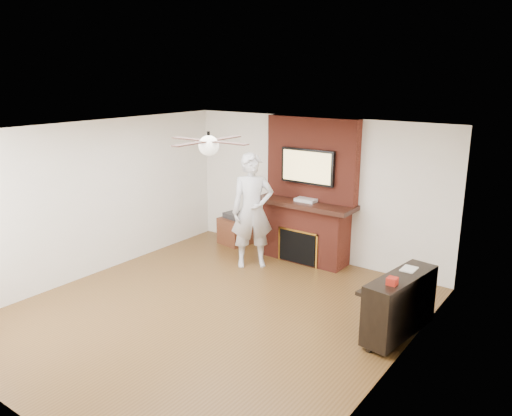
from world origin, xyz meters
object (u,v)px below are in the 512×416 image
Objects in this scene: side_table at (236,229)px; piano at (399,304)px; person at (252,211)px; fireplace at (308,205)px.

side_table is 0.48× the size of piano.
person is at bearing 171.68° from piano.
fireplace reaches higher than person.
piano is (3.85, -1.59, 0.16)m from side_table.
side_table is at bearing -177.52° from fireplace.
side_table is at bearing 165.55° from piano.
piano is at bearing -35.70° from fireplace.
fireplace is 1.95× the size of piano.
side_table is 4.17m from piano.
fireplace is 4.07× the size of side_table.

